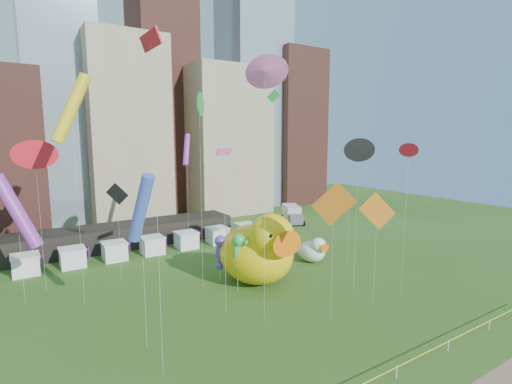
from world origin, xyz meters
TOP-DOWN VIEW (x-y plane):
  - skyline at (2.25, 61.06)m, footprint 101.00×23.00m
  - pavilion at (-4.00, 42.00)m, footprint 38.00×6.00m
  - vendor_tents at (1.02, 36.00)m, footprint 33.24×2.80m
  - big_duck at (7.45, 19.01)m, footprint 7.92×10.64m
  - small_duck at (17.26, 21.36)m, footprint 3.46×4.49m
  - seahorse_green at (4.30, 18.17)m, footprint 1.74×1.94m
  - seahorse_purple at (4.17, 21.88)m, footprint 1.52×1.79m
  - box_truck at (29.41, 41.22)m, footprint 5.33×7.59m
  - kite_0 at (-12.44, 29.63)m, footprint 2.91×0.97m
  - kite_1 at (0.97, 14.62)m, footprint 2.01×1.31m
  - kite_2 at (-4.90, 28.80)m, footprint 2.14×1.30m
  - kite_3 at (1.60, 20.91)m, footprint 1.65×2.13m
  - kite_5 at (-6.88, 12.78)m, footprint 1.74×3.26m
  - kite_6 at (14.19, 8.97)m, footprint 3.20×1.75m
  - kite_7 at (-14.42, 26.75)m, footprint 4.34×3.13m
  - kite_8 at (17.83, 8.52)m, footprint 0.40×1.34m
  - kite_9 at (3.14, 11.58)m, footprint 1.45×2.60m
  - kite_10 at (14.71, 12.00)m, footprint 2.33×0.95m
  - kite_11 at (18.24, 31.80)m, footprint 1.26×1.55m
  - kite_12 at (-9.67, 23.25)m, footprint 3.80×1.39m
  - kite_13 at (19.62, 17.67)m, footprint 1.00×1.06m
  - kite_14 at (8.18, 8.58)m, footprint 2.52×2.91m
  - kite_15 at (4.41, 31.23)m, footprint 1.93×2.39m
  - kite_16 at (-6.98, 8.84)m, footprint 0.45×3.07m

SIDE VIEW (x-z plane):
  - vendor_tents at x=1.02m, z-range -0.09..2.31m
  - small_duck at x=17.26m, z-range -0.14..3.24m
  - box_truck at x=29.41m, z-range 0.04..3.09m
  - pavilion at x=-4.00m, z-range 0.00..3.20m
  - seahorse_purple at x=4.17m, z-range 1.02..6.29m
  - big_duck at x=7.45m, z-range -0.33..7.85m
  - seahorse_green at x=4.30m, z-range 1.45..7.67m
  - kite_6 at x=14.19m, z-range 3.56..14.40m
  - kite_7 at x=-14.42m, z-range 2.71..15.39m
  - kite_13 at x=19.62m, z-range 4.22..14.04m
  - kite_2 at x=-4.90m, z-range 4.11..15.07m
  - kite_14 at x=8.18m, z-range 4.16..16.42m
  - kite_5 at x=-6.88m, z-range 4.08..17.57m
  - kite_0 at x=-12.44m, z-range 6.37..22.03m
  - kite_15 at x=4.41m, z-range 6.12..22.49m
  - kite_1 at x=0.97m, z-range 7.03..22.07m
  - kite_8 at x=17.83m, z-range 6.93..22.31m
  - kite_10 at x=14.71m, z-range 6.73..22.58m
  - kite_12 at x=-9.67m, z-range 7.65..29.29m
  - kite_3 at x=1.60m, z-range 8.95..29.31m
  - kite_11 at x=18.24m, z-range 9.43..32.19m
  - kite_9 at x=3.14m, z-range 9.89..32.41m
  - skyline at x=2.25m, z-range -12.56..55.44m
  - kite_16 at x=-6.98m, z-range 10.46..32.64m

